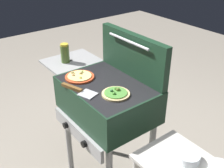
{
  "coord_description": "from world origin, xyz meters",
  "views": [
    {
      "loc": [
        1.27,
        -0.93,
        1.77
      ],
      "look_at": [
        0.05,
        0.0,
        0.92
      ],
      "focal_mm": 43.67,
      "sensor_mm": 36.0,
      "label": 1
    }
  ],
  "objects_px": {
    "topping_bowl_near": "(189,158)",
    "pizza_cheese": "(80,76)",
    "pizza_veggie": "(116,93)",
    "spatula": "(78,90)",
    "sauce_jar": "(65,53)",
    "grill": "(106,101)"
  },
  "relations": [
    {
      "from": "pizza_cheese",
      "to": "pizza_veggie",
      "type": "height_order",
      "value": "pizza_veggie"
    },
    {
      "from": "pizza_veggie",
      "to": "sauce_jar",
      "type": "xyz_separation_m",
      "value": [
        -0.62,
        -0.01,
        0.06
      ]
    },
    {
      "from": "pizza_cheese",
      "to": "spatula",
      "type": "distance_m",
      "value": 0.19
    },
    {
      "from": "topping_bowl_near",
      "to": "pizza_cheese",
      "type": "bearing_deg",
      "value": -170.35
    },
    {
      "from": "pizza_veggie",
      "to": "spatula",
      "type": "relative_size",
      "value": 0.66
    },
    {
      "from": "grill",
      "to": "pizza_veggie",
      "type": "distance_m",
      "value": 0.22
    },
    {
      "from": "pizza_cheese",
      "to": "sauce_jar",
      "type": "relative_size",
      "value": 1.35
    },
    {
      "from": "pizza_veggie",
      "to": "spatula",
      "type": "xyz_separation_m",
      "value": [
        -0.18,
        -0.16,
        -0.0
      ]
    },
    {
      "from": "pizza_veggie",
      "to": "topping_bowl_near",
      "type": "relative_size",
      "value": 1.46
    },
    {
      "from": "grill",
      "to": "spatula",
      "type": "height_order",
      "value": "spatula"
    },
    {
      "from": "pizza_veggie",
      "to": "pizza_cheese",
      "type": "bearing_deg",
      "value": -169.85
    },
    {
      "from": "sauce_jar",
      "to": "topping_bowl_near",
      "type": "xyz_separation_m",
      "value": [
        1.14,
        0.09,
        -0.25
      ]
    },
    {
      "from": "grill",
      "to": "pizza_cheese",
      "type": "height_order",
      "value": "pizza_cheese"
    },
    {
      "from": "grill",
      "to": "pizza_veggie",
      "type": "bearing_deg",
      "value": -13.45
    },
    {
      "from": "pizza_cheese",
      "to": "spatula",
      "type": "relative_size",
      "value": 0.76
    },
    {
      "from": "sauce_jar",
      "to": "pizza_veggie",
      "type": "bearing_deg",
      "value": 0.72
    },
    {
      "from": "pizza_veggie",
      "to": "spatula",
      "type": "distance_m",
      "value": 0.24
    },
    {
      "from": "spatula",
      "to": "grill",
      "type": "bearing_deg",
      "value": 84.57
    },
    {
      "from": "pizza_cheese",
      "to": "spatula",
      "type": "height_order",
      "value": "pizza_cheese"
    },
    {
      "from": "grill",
      "to": "sauce_jar",
      "type": "relative_size",
      "value": 6.45
    },
    {
      "from": "pizza_cheese",
      "to": "sauce_jar",
      "type": "height_order",
      "value": "sauce_jar"
    },
    {
      "from": "spatula",
      "to": "topping_bowl_near",
      "type": "bearing_deg",
      "value": 19.56
    }
  ]
}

